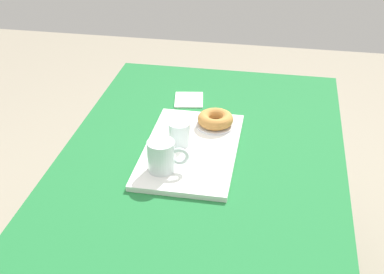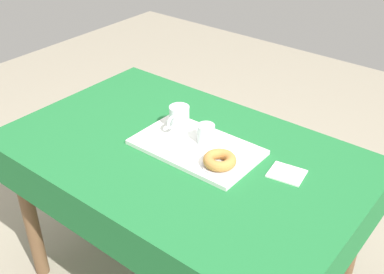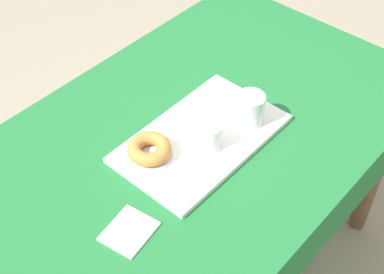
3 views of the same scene
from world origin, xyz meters
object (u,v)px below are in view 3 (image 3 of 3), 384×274
(dining_table, at_px, (200,150))
(paper_napkin, at_px, (129,231))
(tea_mug_left, at_px, (249,109))
(donut_plate_left, at_px, (150,155))
(water_glass_near, at_px, (209,137))
(sugar_donut_left, at_px, (149,149))
(serving_tray, at_px, (201,138))

(dining_table, relative_size, paper_napkin, 11.38)
(dining_table, height_order, tea_mug_left, tea_mug_left)
(dining_table, xyz_separation_m, tea_mug_left, (-0.09, 0.10, 0.16))
(dining_table, height_order, donut_plate_left, donut_plate_left)
(water_glass_near, bearing_deg, tea_mug_left, 172.12)
(tea_mug_left, xyz_separation_m, sugar_donut_left, (0.28, -0.12, -0.02))
(dining_table, xyz_separation_m, paper_napkin, (0.39, 0.11, 0.10))
(serving_tray, bearing_deg, tea_mug_left, 156.00)
(serving_tray, xyz_separation_m, water_glass_near, (0.01, 0.04, 0.04))
(dining_table, height_order, paper_napkin, paper_napkin)
(paper_napkin, bearing_deg, donut_plate_left, -147.72)
(serving_tray, distance_m, sugar_donut_left, 0.16)
(tea_mug_left, height_order, donut_plate_left, tea_mug_left)
(paper_napkin, bearing_deg, water_glass_near, -174.64)
(donut_plate_left, bearing_deg, water_glass_near, 144.36)
(dining_table, height_order, serving_tray, serving_tray)
(dining_table, xyz_separation_m, water_glass_near, (0.05, 0.08, 0.15))
(tea_mug_left, relative_size, donut_plate_left, 0.97)
(sugar_donut_left, distance_m, paper_napkin, 0.24)
(tea_mug_left, bearing_deg, donut_plate_left, -22.34)
(dining_table, distance_m, donut_plate_left, 0.22)
(donut_plate_left, relative_size, paper_napkin, 1.04)
(serving_tray, xyz_separation_m, donut_plate_left, (0.15, -0.06, 0.01))
(dining_table, distance_m, water_glass_near, 0.18)
(water_glass_near, bearing_deg, paper_napkin, 5.36)
(dining_table, height_order, sugar_donut_left, sugar_donut_left)
(tea_mug_left, bearing_deg, paper_napkin, 1.26)
(serving_tray, distance_m, water_glass_near, 0.06)
(serving_tray, xyz_separation_m, sugar_donut_left, (0.15, -0.06, 0.03))
(sugar_donut_left, relative_size, paper_napkin, 0.98)
(water_glass_near, height_order, paper_napkin, water_glass_near)
(water_glass_near, bearing_deg, dining_table, -125.43)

